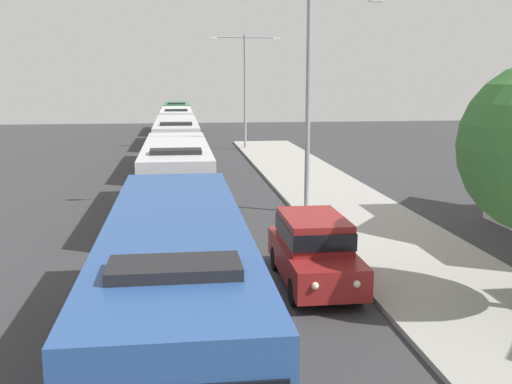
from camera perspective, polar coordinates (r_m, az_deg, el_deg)
bus_lead at (r=11.67m, az=-7.39°, el=-9.04°), size 2.58×10.81×3.21m
bus_second_in_line at (r=24.35m, az=-7.41°, el=1.28°), size 2.58×10.56×3.21m
bus_middle at (r=37.71m, az=-7.42°, el=4.57°), size 2.58×12.22×3.21m
bus_fourth_in_line at (r=51.97m, az=-7.43°, el=6.20°), size 2.58×11.23×3.21m
bus_rear at (r=64.86m, az=-7.43°, el=7.05°), size 2.58×11.60×3.21m
white_suv at (r=16.81m, az=5.41°, el=-5.19°), size 1.86×4.79×1.90m
streetlamp_mid at (r=25.26m, az=4.92°, el=10.39°), size 6.01×0.28×8.83m
streetlamp_far at (r=48.47m, az=-1.03°, el=10.40°), size 5.47×0.28×8.75m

